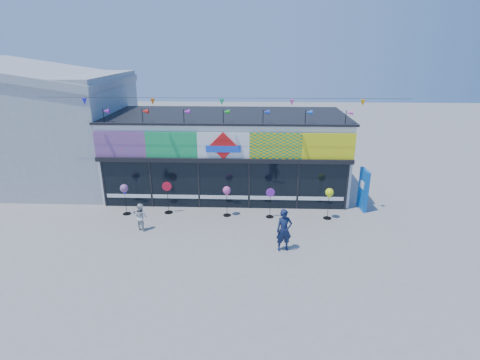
{
  "coord_description": "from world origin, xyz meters",
  "views": [
    {
      "loc": [
        1.39,
        -13.21,
        7.39
      ],
      "look_at": [
        0.82,
        2.0,
        1.93
      ],
      "focal_mm": 28.0,
      "sensor_mm": 36.0,
      "label": 1
    }
  ],
  "objects_px": {
    "adult_man": "(284,230)",
    "child": "(141,217)",
    "spinner_1": "(168,197)",
    "spinner_4": "(329,195)",
    "spinner_0": "(124,190)",
    "spinner_3": "(270,202)",
    "blue_sign": "(363,189)",
    "spinner_2": "(227,192)"
  },
  "relations": [
    {
      "from": "blue_sign",
      "to": "spinner_1",
      "type": "relative_size",
      "value": 1.28
    },
    {
      "from": "spinner_4",
      "to": "child",
      "type": "distance_m",
      "value": 8.26
    },
    {
      "from": "blue_sign",
      "to": "spinner_0",
      "type": "bearing_deg",
      "value": -179.47
    },
    {
      "from": "blue_sign",
      "to": "spinner_0",
      "type": "height_order",
      "value": "blue_sign"
    },
    {
      "from": "blue_sign",
      "to": "spinner_3",
      "type": "xyz_separation_m",
      "value": [
        -4.45,
        -1.11,
        -0.25
      ]
    },
    {
      "from": "spinner_1",
      "to": "adult_man",
      "type": "distance_m",
      "value": 6.08
    },
    {
      "from": "spinner_4",
      "to": "spinner_0",
      "type": "bearing_deg",
      "value": 179.23
    },
    {
      "from": "blue_sign",
      "to": "child",
      "type": "relative_size",
      "value": 1.66
    },
    {
      "from": "spinner_1",
      "to": "spinner_2",
      "type": "bearing_deg",
      "value": -4.35
    },
    {
      "from": "blue_sign",
      "to": "child",
      "type": "bearing_deg",
      "value": -170.43
    },
    {
      "from": "child",
      "to": "spinner_4",
      "type": "bearing_deg",
      "value": -141.88
    },
    {
      "from": "spinner_0",
      "to": "spinner_3",
      "type": "xyz_separation_m",
      "value": [
        6.66,
        -0.08,
        -0.44
      ]
    },
    {
      "from": "spinner_0",
      "to": "child",
      "type": "bearing_deg",
      "value": -52.82
    },
    {
      "from": "blue_sign",
      "to": "spinner_3",
      "type": "bearing_deg",
      "value": -170.79
    },
    {
      "from": "adult_man",
      "to": "child",
      "type": "distance_m",
      "value": 6.11
    },
    {
      "from": "spinner_1",
      "to": "spinner_4",
      "type": "height_order",
      "value": "spinner_1"
    },
    {
      "from": "spinner_0",
      "to": "spinner_4",
      "type": "relative_size",
      "value": 1.01
    },
    {
      "from": "spinner_1",
      "to": "adult_man",
      "type": "height_order",
      "value": "adult_man"
    },
    {
      "from": "spinner_0",
      "to": "spinner_2",
      "type": "bearing_deg",
      "value": 0.14
    },
    {
      "from": "blue_sign",
      "to": "spinner_1",
      "type": "xyz_separation_m",
      "value": [
        -9.19,
        -0.8,
        -0.18
      ]
    },
    {
      "from": "spinner_1",
      "to": "spinner_2",
      "type": "xyz_separation_m",
      "value": [
        2.77,
        -0.21,
        0.33
      ]
    },
    {
      "from": "spinner_3",
      "to": "spinner_4",
      "type": "xyz_separation_m",
      "value": [
        2.62,
        -0.04,
        0.42
      ]
    },
    {
      "from": "adult_man",
      "to": "spinner_1",
      "type": "bearing_deg",
      "value": 136.67
    },
    {
      "from": "spinner_1",
      "to": "spinner_4",
      "type": "xyz_separation_m",
      "value": [
        7.36,
        -0.35,
        0.35
      ]
    },
    {
      "from": "spinner_0",
      "to": "spinner_4",
      "type": "distance_m",
      "value": 9.28
    },
    {
      "from": "spinner_0",
      "to": "spinner_2",
      "type": "xyz_separation_m",
      "value": [
        4.69,
        0.01,
        -0.03
      ]
    },
    {
      "from": "spinner_4",
      "to": "child",
      "type": "height_order",
      "value": "spinner_4"
    },
    {
      "from": "spinner_0",
      "to": "spinner_3",
      "type": "bearing_deg",
      "value": -0.69
    },
    {
      "from": "blue_sign",
      "to": "spinner_0",
      "type": "relative_size",
      "value": 1.34
    },
    {
      "from": "blue_sign",
      "to": "spinner_4",
      "type": "relative_size",
      "value": 1.35
    },
    {
      "from": "spinner_2",
      "to": "adult_man",
      "type": "relative_size",
      "value": 0.86
    },
    {
      "from": "spinner_1",
      "to": "spinner_3",
      "type": "distance_m",
      "value": 4.75
    },
    {
      "from": "spinner_3",
      "to": "child",
      "type": "relative_size",
      "value": 1.18
    },
    {
      "from": "adult_man",
      "to": "child",
      "type": "xyz_separation_m",
      "value": [
        -5.92,
        1.48,
        -0.24
      ]
    },
    {
      "from": "blue_sign",
      "to": "spinner_1",
      "type": "distance_m",
      "value": 9.23
    },
    {
      "from": "spinner_1",
      "to": "child",
      "type": "relative_size",
      "value": 1.29
    },
    {
      "from": "adult_man",
      "to": "spinner_0",
      "type": "bearing_deg",
      "value": 145.68
    },
    {
      "from": "spinner_3",
      "to": "adult_man",
      "type": "distance_m",
      "value": 2.94
    },
    {
      "from": "blue_sign",
      "to": "spinner_1",
      "type": "bearing_deg",
      "value": -179.75
    },
    {
      "from": "spinner_0",
      "to": "blue_sign",
      "type": "bearing_deg",
      "value": 5.28
    },
    {
      "from": "spinner_4",
      "to": "spinner_3",
      "type": "bearing_deg",
      "value": 179.03
    },
    {
      "from": "spinner_2",
      "to": "spinner_0",
      "type": "bearing_deg",
      "value": -179.86
    }
  ]
}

